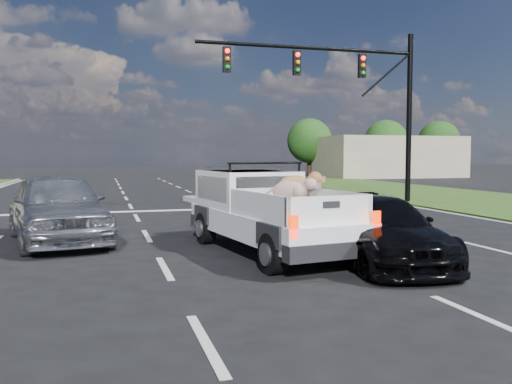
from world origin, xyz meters
TOP-DOWN VIEW (x-y plane):
  - ground at (0.00, 0.00)m, footprint 160.00×160.00m
  - road_markings at (0.00, 6.56)m, footprint 17.75×60.00m
  - traffic_signal at (7.20, 10.50)m, footprint 9.11×0.31m
  - building_right at (22.00, 34.00)m, footprint 12.00×7.00m
  - tree_far_d at (16.00, 38.00)m, footprint 4.20×4.20m
  - tree_far_e at (24.00, 38.00)m, footprint 4.20×4.20m
  - tree_far_f at (30.00, 38.00)m, footprint 4.20×4.20m
  - pickup_truck at (0.48, 1.10)m, footprint 2.53×5.24m
  - silver_sedan at (-3.81, 3.63)m, footprint 2.88×5.10m
  - black_coupe at (2.20, -0.56)m, footprint 2.21×4.42m

SIDE VIEW (x-z plane):
  - ground at x=0.00m, z-range 0.00..0.00m
  - road_markings at x=0.00m, z-range 0.00..0.01m
  - black_coupe at x=2.20m, z-range 0.00..1.23m
  - silver_sedan at x=-3.81m, z-range 0.00..1.64m
  - pickup_truck at x=0.48m, z-range -0.07..1.82m
  - building_right at x=22.00m, z-range 0.00..3.60m
  - tree_far_d at x=16.00m, z-range 0.59..5.99m
  - tree_far_e at x=24.00m, z-range 0.59..5.99m
  - tree_far_f at x=30.00m, z-range 0.59..5.99m
  - traffic_signal at x=7.20m, z-range 1.23..8.23m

